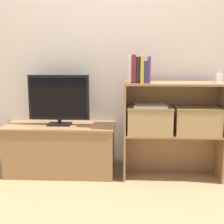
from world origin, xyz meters
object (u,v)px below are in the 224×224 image
Objects in this scene: book_ivory at (129,69)px; book_mustard at (142,69)px; book_maroon at (134,69)px; tv_stand at (61,149)px; tv at (59,99)px; book_navy at (146,72)px; book_charcoal at (138,70)px; storage_basket_right at (197,119)px; baby_monitor at (219,78)px; laptop at (150,105)px; storage_basket_left at (150,119)px; book_plum at (149,70)px.

book_mustard is (0.11, 0.00, -0.00)m from book_ivory.
tv_stand is at bearing 172.73° from book_maroon.
book_navy reaches higher than tv.
storage_basket_right is at bearing 3.49° from book_charcoal.
baby_monitor is (0.82, 0.05, -0.08)m from book_ivory.
tv is 0.87m from laptop.
storage_basket_left is at bearing 16.17° from book_charcoal.
book_navy is at bearing 0.00° from book_charcoal.
book_ivory is 1.03× the size of book_plum.
book_ivory reaches higher than baby_monitor.
book_maroon reaches higher than book_plum.
book_mustard is at bearing -6.58° from tv_stand.
laptop is (0.08, 0.03, -0.33)m from book_mustard.
book_navy is (0.82, -0.09, 0.26)m from tv.
book_mustard is (0.04, 0.00, 0.00)m from book_charcoal.
laptop is at bearing 9.84° from book_ivory.
book_charcoal is 0.04m from book_mustard.
book_plum is (0.03, 0.00, 0.02)m from book_navy.
storage_basket_right is at bearing 3.06° from book_ivory.
book_charcoal is (0.04, 0.00, -0.01)m from book_maroon.
storage_basket_right is (0.49, 0.03, -0.44)m from book_navy.
tv is 2.31× the size of book_maroon.
book_navy is 0.44m from storage_basket_left.
storage_basket_right is (1.30, -0.05, -0.17)m from tv.
tv_stand is 1.04m from book_ivory.
book_charcoal is at bearing -176.51° from storage_basket_right.
book_ivory is 0.08m from book_charcoal.
storage_basket_left is at bearing 9.84° from book_ivory.
tv_stand is 0.93m from storage_basket_left.
laptop is at bearing -178.61° from baby_monitor.
baby_monitor reaches higher than tv.
baby_monitor reaches higher than tv_stand.
laptop is at bearing -3.72° from tv_stand.
book_charcoal is 0.99× the size of book_plum.
book_navy is at bearing -6.20° from tv.
book_mustard reaches higher than tv_stand.
tv is 0.90m from book_plum.
book_ivory reaches higher than book_mustard.
book_navy is at bearing -0.00° from book_mustard.
book_mustard is at bearing -157.42° from laptop.
tv is at bearing 173.22° from book_charcoal.
storage_basket_left is (0.86, -0.06, 0.33)m from tv_stand.
storage_basket_left is (-0.62, -0.02, -0.38)m from baby_monitor.
tv is 1.39× the size of storage_basket_right.
book_maroon is 0.76m from storage_basket_right.
book_maroon is (0.04, 0.00, 0.00)m from book_ivory.
book_mustard is 0.47m from storage_basket_left.
baby_monitor is at bearing 3.80° from book_charcoal.
book_mustard is at bearing -176.27° from storage_basket_right.
book_plum reaches higher than tv.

